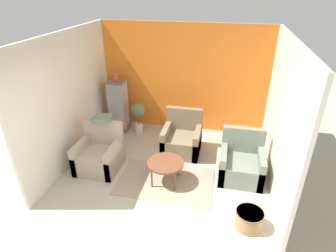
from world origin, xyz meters
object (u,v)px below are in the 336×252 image
object	(u,v)px
potted_plant	(138,113)
birdcage	(118,107)
armchair_left	(99,155)
wicker_basket	(249,219)
armchair_middle	(182,139)
parrot	(116,77)
coffee_table	(166,164)
armchair_right	(241,164)

from	to	relation	value
potted_plant	birdcage	bearing A→B (deg)	174.05
armchair_left	wicker_basket	bearing A→B (deg)	-18.72
armchair_middle	birdcage	xyz separation A→B (m)	(-1.79, 0.74, 0.34)
parrot	potted_plant	distance (m)	1.03
armchair_left	coffee_table	bearing A→B (deg)	-7.29
potted_plant	wicker_basket	xyz separation A→B (m)	(2.69, -2.70, -0.37)
parrot	wicker_basket	distance (m)	4.42
parrot	potted_plant	xyz separation A→B (m)	(0.54, -0.06, -0.88)
birdcage	potted_plant	bearing A→B (deg)	-5.95
coffee_table	armchair_middle	bearing A→B (deg)	84.59
coffee_table	parrot	size ratio (longest dim) A/B	2.97
armchair_middle	wicker_basket	world-z (taller)	armchair_middle
birdcage	parrot	bearing A→B (deg)	90.00
armchair_right	potted_plant	size ratio (longest dim) A/B	1.19
coffee_table	armchair_middle	distance (m)	1.20
wicker_basket	armchair_middle	bearing A→B (deg)	125.28
coffee_table	armchair_right	distance (m)	1.51
parrot	wicker_basket	world-z (taller)	parrot
coffee_table	wicker_basket	world-z (taller)	coffee_table
armchair_left	wicker_basket	distance (m)	3.16
coffee_table	armchair_right	bearing A→B (deg)	19.02
coffee_table	armchair_middle	xyz separation A→B (m)	(0.11, 1.19, -0.12)
coffee_table	birdcage	size ratio (longest dim) A/B	0.54
armchair_left	armchair_right	xyz separation A→B (m)	(2.87, 0.30, 0.00)
armchair_left	potted_plant	xyz separation A→B (m)	(0.31, 1.69, 0.24)
armchair_middle	potted_plant	xyz separation A→B (m)	(-1.26, 0.68, 0.24)
armchair_left	armchair_middle	distance (m)	1.86
birdcage	wicker_basket	bearing A→B (deg)	-40.53
wicker_basket	potted_plant	bearing A→B (deg)	134.85
coffee_table	potted_plant	size ratio (longest dim) A/B	0.88
potted_plant	armchair_left	bearing A→B (deg)	-100.33
coffee_table	armchair_right	world-z (taller)	armchair_right
potted_plant	wicker_basket	world-z (taller)	potted_plant
birdcage	parrot	size ratio (longest dim) A/B	5.52
armchair_left	armchair_middle	world-z (taller)	same
potted_plant	parrot	bearing A→B (deg)	173.84
parrot	armchair_left	bearing A→B (deg)	-82.49
armchair_right	armchair_middle	xyz separation A→B (m)	(-1.31, 0.70, 0.00)
wicker_basket	armchair_left	bearing A→B (deg)	161.28
armchair_right	coffee_table	bearing A→B (deg)	-160.98
armchair_middle	wicker_basket	bearing A→B (deg)	-54.72
armchair_right	wicker_basket	bearing A→B (deg)	-84.75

